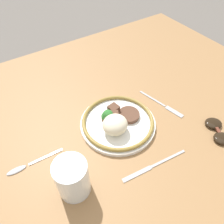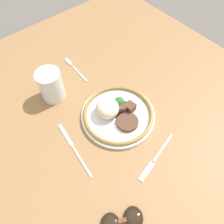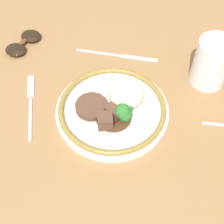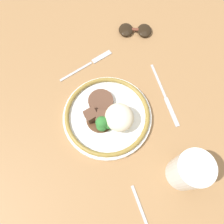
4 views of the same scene
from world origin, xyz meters
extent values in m
plane|color=#5B5651|center=(0.00, 0.00, 0.00)|extent=(8.00, 8.00, 0.00)
cube|color=olive|center=(0.00, 0.00, 0.02)|extent=(1.34, 1.12, 0.04)
cylinder|color=white|center=(0.03, 0.01, 0.05)|extent=(0.24, 0.24, 0.01)
torus|color=olive|center=(0.03, 0.01, 0.06)|extent=(0.23, 0.23, 0.01)
ellipsoid|color=beige|center=(0.06, 0.03, 0.08)|extent=(0.08, 0.08, 0.06)
cylinder|color=brown|center=(-0.01, 0.01, 0.06)|extent=(0.07, 0.07, 0.01)
cylinder|color=#51331E|center=(0.04, -0.01, 0.06)|extent=(0.08, 0.08, 0.00)
cube|color=brown|center=(0.05, 0.00, 0.07)|extent=(0.04, 0.04, 0.03)
cube|color=brown|center=(0.02, -0.03, 0.07)|extent=(0.04, 0.04, 0.03)
cube|color=brown|center=(0.04, -0.01, 0.07)|extent=(0.04, 0.04, 0.03)
cylinder|color=#5B8E47|center=(0.06, -0.02, 0.06)|extent=(0.01, 0.01, 0.02)
sphere|color=#2D702D|center=(0.06, -0.02, 0.08)|extent=(0.03, 0.03, 0.03)
cylinder|color=#5B8E47|center=(0.06, -0.02, 0.06)|extent=(0.01, 0.01, 0.01)
sphere|color=#2D702D|center=(0.06, -0.02, 0.07)|extent=(0.03, 0.03, 0.03)
cylinder|color=#5B8E47|center=(0.06, 0.00, 0.06)|extent=(0.01, 0.01, 0.01)
sphere|color=#2D702D|center=(0.06, 0.00, 0.07)|extent=(0.03, 0.03, 0.03)
cylinder|color=orange|center=(0.25, 0.12, 0.08)|extent=(0.07, 0.07, 0.08)
cylinder|color=white|center=(0.25, 0.12, 0.10)|extent=(0.08, 0.08, 0.11)
cube|color=#ADADB2|center=(-0.14, -0.02, 0.04)|extent=(0.03, 0.11, 0.00)
cube|color=#ADADB2|center=(-0.16, 0.07, 0.04)|extent=(0.03, 0.07, 0.00)
cube|color=#ADADB2|center=(-0.01, 0.19, 0.04)|extent=(0.12, 0.02, 0.00)
cube|color=#ADADB2|center=(0.09, 0.18, 0.04)|extent=(0.09, 0.02, 0.00)
ellipsoid|color=black|center=(-0.23, 0.18, 0.05)|extent=(0.07, 0.07, 0.02)
ellipsoid|color=black|center=(-0.20, 0.24, 0.05)|extent=(0.07, 0.07, 0.02)
cube|color=brown|center=(-0.21, 0.21, 0.05)|extent=(0.02, 0.02, 0.00)
camera|label=1|loc=(0.30, 0.38, 0.60)|focal=35.00mm
camera|label=2|loc=(-0.26, 0.28, 0.66)|focal=35.00mm
camera|label=3|loc=(0.07, -0.39, 0.59)|focal=50.00mm
camera|label=4|loc=(0.24, -0.06, 0.61)|focal=35.00mm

